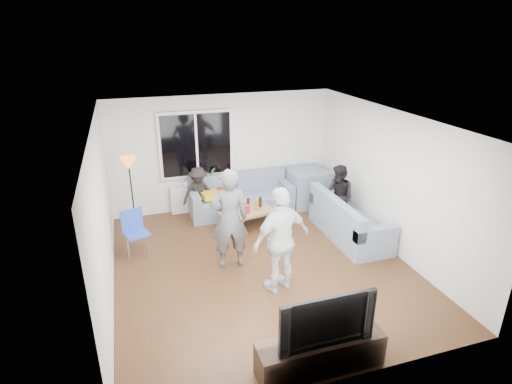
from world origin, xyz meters
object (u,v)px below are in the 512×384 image
object	(u,v)px
sofa_right_section	(350,217)
television	(323,316)
spectator_right	(339,197)
spectator_back	(199,193)
side_chair	(137,234)
floor_lamp	(132,195)
sofa_back_section	(241,195)
player_left	(229,219)
coffee_table	(247,219)
player_right	(281,240)
tv_console	(320,354)

from	to	relation	value
sofa_right_section	television	distance (m)	3.65
spectator_right	spectator_back	distance (m)	3.00
side_chair	spectator_back	world-z (taller)	spectator_back
floor_lamp	spectator_right	size ratio (longest dim) A/B	1.17
sofa_right_section	spectator_right	size ratio (longest dim) A/B	1.50
sofa_back_section	player_left	bearing A→B (deg)	-110.65
coffee_table	player_right	size ratio (longest dim) A/B	0.63
spectator_back	television	distance (m)	4.84
sofa_right_section	television	bearing A→B (deg)	145.03
television	sofa_back_section	bearing A→B (deg)	85.95
side_chair	television	size ratio (longest dim) A/B	0.72
sofa_back_section	player_right	world-z (taller)	player_right
side_chair	television	distance (m)	4.05
side_chair	tv_console	bearing A→B (deg)	-78.85
sofa_right_section	player_right	xyz separation A→B (m)	(-1.95, -1.23, 0.45)
side_chair	floor_lamp	bearing A→B (deg)	71.58
coffee_table	floor_lamp	size ratio (longest dim) A/B	0.71
floor_lamp	coffee_table	bearing A→B (deg)	-15.70
floor_lamp	spectator_right	bearing A→B (deg)	-15.37
player_right	tv_console	world-z (taller)	player_right
player_left	player_right	size ratio (longest dim) A/B	1.03
sofa_back_section	tv_console	xyz separation A→B (m)	(-0.34, -4.77, -0.20)
player_left	tv_console	xyz separation A→B (m)	(0.46, -2.65, -0.68)
spectator_back	tv_console	bearing A→B (deg)	-94.35
sofa_right_section	coffee_table	size ratio (longest dim) A/B	1.82
player_left	television	world-z (taller)	player_left
coffee_table	spectator_back	bearing A→B (deg)	135.04
player_left	floor_lamp	bearing A→B (deg)	-48.67
player_left	player_right	bearing A→B (deg)	126.18
television	coffee_table	bearing A→B (deg)	86.70
side_chair	spectator_right	size ratio (longest dim) A/B	0.64
side_chair	floor_lamp	size ratio (longest dim) A/B	0.55
side_chair	player_left	distance (m)	1.81
sofa_back_section	sofa_right_section	distance (m)	2.50
television	player_left	bearing A→B (deg)	99.84
coffee_table	player_right	distance (m)	2.32
floor_lamp	player_left	xyz separation A→B (m)	(1.53, -1.94, 0.12)
floor_lamp	tv_console	size ratio (longest dim) A/B	0.97
player_left	spectator_back	xyz separation A→B (m)	(-0.15, 2.15, -0.32)
side_chair	tv_console	world-z (taller)	side_chair
player_right	television	xyz separation A→B (m)	(-0.13, -1.74, -0.09)
floor_lamp	player_left	bearing A→B (deg)	-51.69
player_left	tv_console	size ratio (longest dim) A/B	1.12
spectator_back	sofa_back_section	bearing A→B (deg)	-13.38
coffee_table	tv_console	distance (m)	3.97
floor_lamp	spectator_right	xyz separation A→B (m)	(4.07, -1.12, -0.11)
sofa_right_section	coffee_table	xyz separation A→B (m)	(-1.85, 0.99, -0.22)
sofa_back_section	spectator_back	size ratio (longest dim) A/B	1.99
spectator_right	side_chair	bearing A→B (deg)	-109.53
floor_lamp	spectator_right	world-z (taller)	floor_lamp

